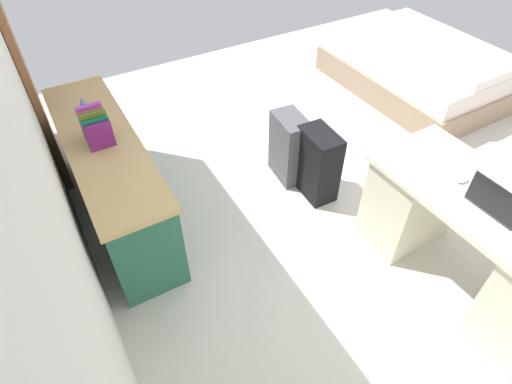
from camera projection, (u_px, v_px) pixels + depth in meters
name	position (u px, v px, depth m)	size (l,w,h in m)	color
ground_plane	(365.00, 175.00, 3.76)	(5.79, 5.79, 0.00)	beige
wall_back	(24.00, 137.00, 2.00)	(4.22, 0.10, 2.60)	silver
door_wooden	(18.00, 57.00, 3.20)	(0.88, 0.05, 2.04)	brown
desk	(469.00, 241.00, 2.71)	(1.46, 0.69, 0.75)	beige
credenza	(113.00, 179.00, 3.17)	(1.80, 0.48, 0.74)	#28664C
bed	(420.00, 68.00, 4.69)	(1.92, 1.43, 0.58)	gray
suitcase_black	(318.00, 164.00, 3.40)	(0.36, 0.22, 0.60)	black
suitcase_spare_grey	(290.00, 148.00, 3.57)	(0.36, 0.22, 0.59)	#4C4C51
laptop	(497.00, 203.00, 2.38)	(0.32, 0.23, 0.21)	#333338
computer_mouse	(463.00, 179.00, 2.58)	(0.06, 0.10, 0.03)	white
book_row	(96.00, 127.00, 2.84)	(0.23, 0.17, 0.23)	#6F1D69
figurine_small	(83.00, 104.00, 3.14)	(0.08, 0.08, 0.11)	#4C7FBF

